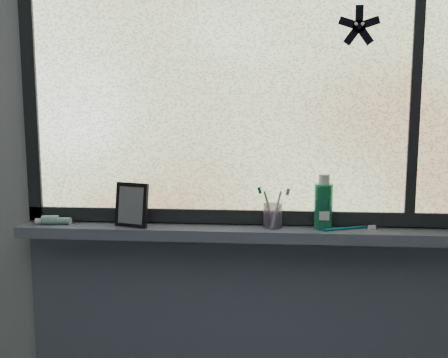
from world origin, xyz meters
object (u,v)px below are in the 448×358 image
object	(u,v)px
vanity_mirror	(132,205)
mouthwash_bottle	(324,202)
cream_tube	(322,207)
toothbrush_cup	(273,216)

from	to	relation	value
vanity_mirror	mouthwash_bottle	bearing A→B (deg)	18.74
vanity_mirror	cream_tube	distance (m)	0.68
cream_tube	toothbrush_cup	bearing A→B (deg)	177.71
mouthwash_bottle	cream_tube	distance (m)	0.02
vanity_mirror	toothbrush_cup	xyz separation A→B (m)	(0.51, 0.02, -0.04)
vanity_mirror	cream_tube	size ratio (longest dim) A/B	1.46
vanity_mirror	toothbrush_cup	distance (m)	0.51
vanity_mirror	toothbrush_cup	size ratio (longest dim) A/B	1.83
toothbrush_cup	cream_tube	xyz separation A→B (m)	(0.17, -0.01, 0.04)
vanity_mirror	toothbrush_cup	bearing A→B (deg)	19.52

